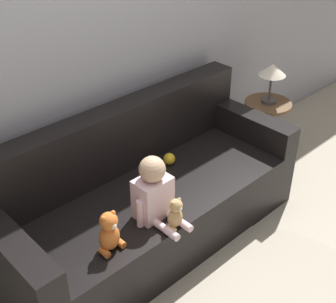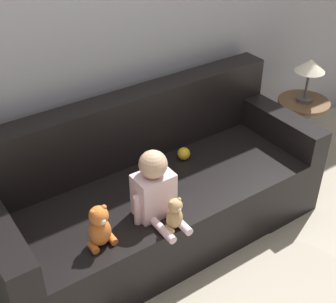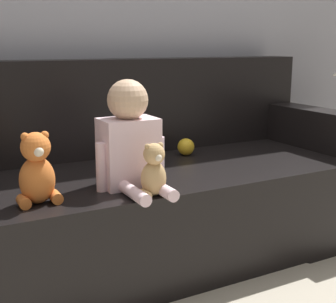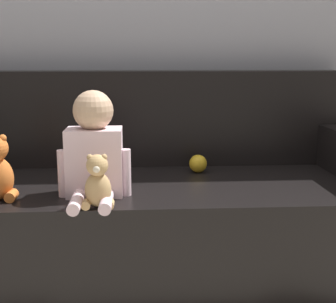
{
  "view_description": "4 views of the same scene",
  "coord_description": "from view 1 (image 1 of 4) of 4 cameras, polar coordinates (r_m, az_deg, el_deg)",
  "views": [
    {
      "loc": [
        -1.61,
        -1.86,
        2.28
      ],
      "look_at": [
        0.12,
        -0.04,
        0.68
      ],
      "focal_mm": 50.0,
      "sensor_mm": 36.0,
      "label": 1
    },
    {
      "loc": [
        -1.25,
        -1.91,
        2.21
      ],
      "look_at": [
        0.04,
        -0.04,
        0.67
      ],
      "focal_mm": 50.0,
      "sensor_mm": 36.0,
      "label": 2
    },
    {
      "loc": [
        -0.87,
        -1.83,
        0.97
      ],
      "look_at": [
        0.07,
        -0.08,
        0.52
      ],
      "focal_mm": 50.0,
      "sensor_mm": 36.0,
      "label": 3
    },
    {
      "loc": [
        0.01,
        -2.02,
        0.97
      ],
      "look_at": [
        0.13,
        -0.09,
        0.58
      ],
      "focal_mm": 50.0,
      "sensor_mm": 36.0,
      "label": 4
    }
  ],
  "objects": [
    {
      "name": "wall_back",
      "position": [
        3.02,
        -9.0,
        13.23
      ],
      "size": [
        8.0,
        0.05,
        2.6
      ],
      "color": "#93939E",
      "rests_on": "ground_plane"
    },
    {
      "name": "person_baby",
      "position": [
        2.74,
        -1.73,
        -4.93
      ],
      "size": [
        0.28,
        0.34,
        0.41
      ],
      "color": "silver",
      "rests_on": "couch"
    },
    {
      "name": "teddy_bear_brown",
      "position": [
        2.72,
        0.93,
        -7.63
      ],
      "size": [
        0.12,
        0.09,
        0.2
      ],
      "color": "tan",
      "rests_on": "couch"
    },
    {
      "name": "plush_toy_side",
      "position": [
        2.58,
        -7.16,
        -9.78
      ],
      "size": [
        0.15,
        0.12,
        0.25
      ],
      "color": "orange",
      "rests_on": "couch"
    },
    {
      "name": "ground_plane",
      "position": [
        3.35,
        -1.95,
        -10.35
      ],
      "size": [
        12.0,
        12.0,
        0.0
      ],
      "primitive_type": "plane",
      "color": "#B7AD99"
    },
    {
      "name": "side_table",
      "position": [
        3.92,
        12.31,
        7.24
      ],
      "size": [
        0.39,
        0.39,
        0.88
      ],
      "color": "brown",
      "rests_on": "ground_plane"
    },
    {
      "name": "toy_ball",
      "position": [
        3.27,
        0.16,
        -0.9
      ],
      "size": [
        0.08,
        0.08,
        0.08
      ],
      "color": "gold",
      "rests_on": "couch"
    },
    {
      "name": "couch",
      "position": [
        3.18,
        -2.76,
        -5.67
      ],
      "size": [
        2.12,
        0.84,
        0.9
      ],
      "color": "black",
      "rests_on": "ground_plane"
    }
  ]
}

